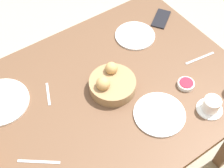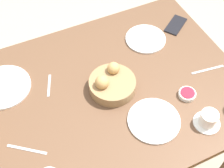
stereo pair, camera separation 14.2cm
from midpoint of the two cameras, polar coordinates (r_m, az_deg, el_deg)
The scene contains 12 objects.
ground_plane at distance 2.11m, azimuth -3.08°, elevation -14.19°, with size 10.00×10.00×0.00m, color #A89E89.
dining_table at distance 1.51m, azimuth -4.18°, elevation -4.16°, with size 1.32×0.94×0.78m.
bread_basket at distance 1.42m, azimuth -3.00°, elevation -0.04°, with size 0.21×0.21×0.11m.
plate_near_left at distance 1.66m, azimuth 1.77°, elevation 8.70°, with size 0.21×0.21×0.01m.
plate_near_right at distance 1.50m, azimuth -22.28°, elevation -3.20°, with size 0.26×0.26×0.01m.
plate_far_center at distance 1.36m, azimuth 5.73°, elevation -5.71°, with size 0.23×0.23×0.01m.
coffee_cup at distance 1.39m, azimuth 14.92°, elevation -4.02°, with size 0.12×0.12×0.07m.
jam_bowl_berry at distance 1.47m, azimuth 10.71°, elevation -0.19°, with size 0.08×0.08×0.02m.
fork_silver at distance 1.60m, azimuth 13.37°, elevation 4.47°, with size 0.17×0.03×0.00m.
knife_silver at distance 1.31m, azimuth -16.36°, elevation -13.72°, with size 0.14×0.11×0.00m.
spoon_coffee at distance 1.47m, azimuth -14.33°, elevation -1.96°, with size 0.06×0.12×0.00m.
cell_phone at distance 1.77m, azimuth 6.68°, elevation 11.66°, with size 0.17×0.15×0.01m.
Camera 1 is at (0.44, 0.70, 1.94)m, focal length 50.00 mm.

